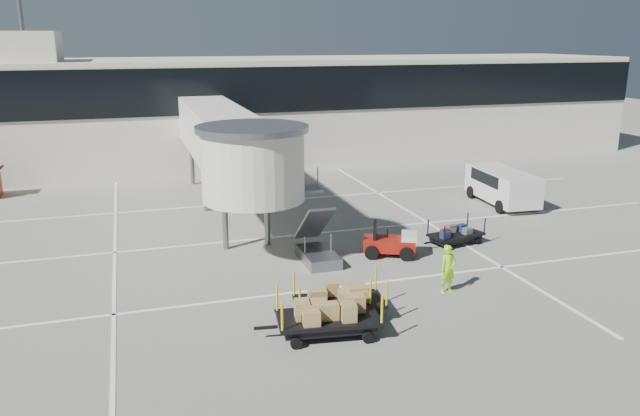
% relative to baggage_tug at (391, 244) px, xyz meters
% --- Properties ---
extents(ground, '(140.00, 140.00, 0.00)m').
position_rel_baggage_tug_xyz_m(ground, '(-2.01, -4.85, -0.56)').
color(ground, gray).
rests_on(ground, ground).
extents(lane_markings, '(40.00, 30.00, 0.02)m').
position_rel_baggage_tug_xyz_m(lane_markings, '(-2.68, 4.48, -0.55)').
color(lane_markings, white).
rests_on(lane_markings, ground).
extents(terminal, '(64.00, 12.11, 15.20)m').
position_rel_baggage_tug_xyz_m(terminal, '(-2.36, 25.09, 3.54)').
color(terminal, beige).
rests_on(terminal, ground).
extents(jet_bridge, '(5.70, 20.40, 6.03)m').
position_rel_baggage_tug_xyz_m(jet_bridge, '(-5.98, 7.42, 3.72)').
color(jet_bridge, silver).
rests_on(jet_bridge, ground).
extents(baggage_tug, '(2.62, 2.27, 1.55)m').
position_rel_baggage_tug_xyz_m(baggage_tug, '(0.00, 0.00, 0.00)').
color(baggage_tug, maroon).
rests_on(baggage_tug, ground).
extents(suitcase_cart, '(3.29, 1.84, 1.26)m').
position_rel_baggage_tug_xyz_m(suitcase_cart, '(3.63, 0.53, -0.12)').
color(suitcase_cart, black).
rests_on(suitcase_cart, ground).
extents(box_cart_near, '(4.23, 2.11, 1.63)m').
position_rel_baggage_tug_xyz_m(box_cart_near, '(-5.23, -6.66, 0.09)').
color(box_cart_near, black).
rests_on(box_cart_near, ground).
extents(box_cart_far, '(3.96, 1.96, 1.52)m').
position_rel_baggage_tug_xyz_m(box_cart_far, '(-4.36, -5.43, 0.05)').
color(box_cart_far, black).
rests_on(box_cart_far, ground).
extents(ground_worker, '(0.77, 0.57, 1.92)m').
position_rel_baggage_tug_xyz_m(ground_worker, '(0.38, -4.56, 0.40)').
color(ground_worker, '#91E518').
rests_on(ground_worker, ground).
extents(minivan, '(2.67, 5.49, 2.03)m').
position_rel_baggage_tug_xyz_m(minivan, '(9.91, 6.50, 0.65)').
color(minivan, silver).
rests_on(minivan, ground).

